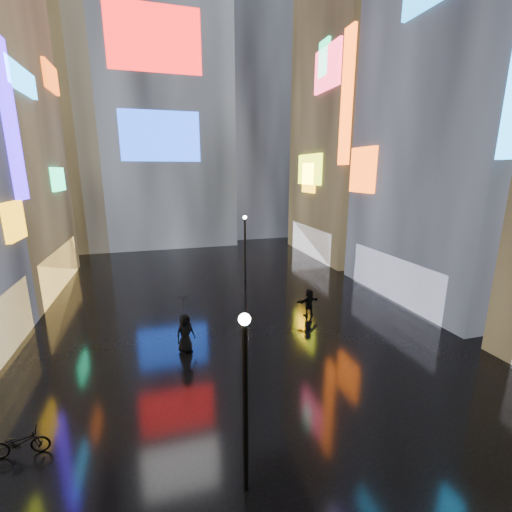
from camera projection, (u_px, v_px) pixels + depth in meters
name	position (u px, v px, depth m)	size (l,w,h in m)	color
ground	(223.00, 300.00, 23.18)	(140.00, 140.00, 0.00)	black
building_right_mid	(481.00, 63.00, 21.13)	(10.28, 13.70, 30.00)	black
building_right_far	(361.00, 114.00, 33.47)	(10.28, 12.00, 28.00)	black
tower_main	(154.00, 60.00, 39.63)	(16.00, 14.20, 42.00)	black
tower_flank_right	(249.00, 106.00, 45.75)	(12.00, 12.00, 34.00)	black
tower_flank_left	(53.00, 128.00, 36.73)	(10.00, 10.00, 26.00)	black
lamp_near	(245.00, 396.00, 8.71)	(0.30, 0.30, 5.20)	black
lamp_far	(245.00, 244.00, 26.80)	(0.30, 0.30, 5.20)	black
pedestrian_4	(185.00, 333.00, 16.37)	(0.94, 0.61, 1.93)	black
pedestrian_5	(309.00, 302.00, 20.57)	(1.53, 0.49, 1.65)	black
umbrella_2	(184.00, 305.00, 16.03)	(1.02, 1.04, 0.94)	black
bicycle	(20.00, 443.00, 10.44)	(0.59, 1.68, 0.88)	black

